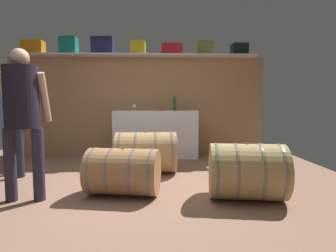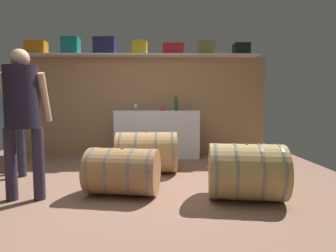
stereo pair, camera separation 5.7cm
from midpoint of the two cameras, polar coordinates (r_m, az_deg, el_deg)
The scene contains 19 objects.
ground_plane at distance 3.96m, azimuth -9.04°, elevation -11.20°, with size 6.50×8.30×0.02m, color #8E6653.
back_wall_panel at distance 5.71m, azimuth -6.77°, elevation 4.18°, with size 5.30×0.10×2.04m, color #A77C56.
high_shelf_board at distance 5.65m, azimuth -7.01°, elevation 14.74°, with size 4.88×0.40×0.03m, color silver.
toolcase_orange at distance 6.21m, azimuth -27.08°, elevation 14.75°, with size 0.40×0.23×0.27m, color orange.
toolcase_teal at distance 5.96m, azimuth -20.74°, elevation 15.75°, with size 0.33×0.26×0.34m, color #167E78.
toolcase_navy at distance 5.78m, azimuth -14.08°, elevation 16.29°, with size 0.43×0.22×0.34m, color navy.
toolcase_yellow at distance 5.68m, azimuth -6.72°, elevation 16.25°, with size 0.29×0.27×0.27m, color yellow.
toolcase_red at distance 5.66m, azimuth 0.50°, elevation 16.10°, with size 0.43×0.18×0.23m, color red.
toolcase_olive at distance 5.73m, azimuth 7.63°, elevation 16.16°, with size 0.35×0.19×0.28m, color olive.
toolcase_black at distance 5.88m, azimuth 14.73°, elevation 15.52°, with size 0.31×0.29×0.23m, color black.
work_cabinet at distance 5.40m, azimuth -2.95°, elevation -1.68°, with size 1.66×0.54×0.94m, color white.
wine_bottle_green at distance 5.29m, azimuth 1.09°, elevation 4.80°, with size 0.07×0.07×0.29m.
wine_glass at distance 5.29m, azimuth -7.56°, elevation 4.27°, with size 0.07×0.07×0.13m.
red_funnel at distance 5.19m, azimuth -1.77°, elevation 3.80°, with size 0.11×0.11×0.09m, color red.
wine_barrel_near at distance 3.16m, azimuth 15.96°, elevation -9.32°, with size 0.89×0.72×0.64m.
wine_barrel_far at distance 4.18m, azimuth -5.12°, elevation -5.65°, with size 0.95×0.67×0.65m.
wine_barrel_flank at distance 3.24m, azimuth -10.06°, elevation -9.57°, with size 0.90×0.66×0.56m.
winemaker_pouring at distance 4.55m, azimuth -30.60°, elevation 2.34°, with size 0.51×0.47×1.52m.
visitor_tasting at distance 3.32m, azimuth -29.19°, elevation 3.24°, with size 0.50×0.42×1.67m.
Camera 1 is at (0.46, -3.14, 1.08)m, focal length 28.49 mm.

